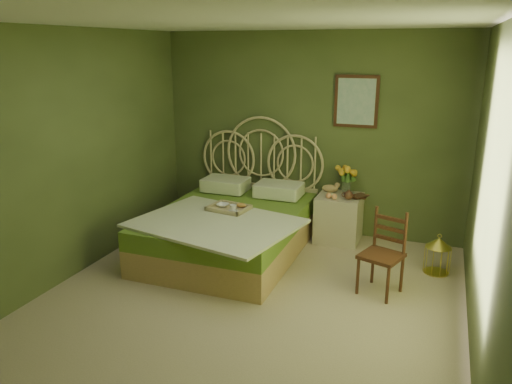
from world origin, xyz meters
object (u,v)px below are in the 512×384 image
at_px(chair, 383,247).
at_px(nightstand, 340,213).
at_px(birdcage, 438,256).
at_px(bed, 231,226).

bearing_deg(chair, nightstand, 138.09).
relative_size(nightstand, birdcage, 2.51).
relative_size(nightstand, chair, 1.21).
xyz_separation_m(bed, chair, (1.82, -0.40, 0.14)).
bearing_deg(bed, birdcage, 5.74).
bearing_deg(birdcage, bed, -174.26).
relative_size(bed, birdcage, 5.89).
distance_m(bed, chair, 1.87).
relative_size(bed, nightstand, 2.35).
bearing_deg(chair, birdcage, 68.99).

